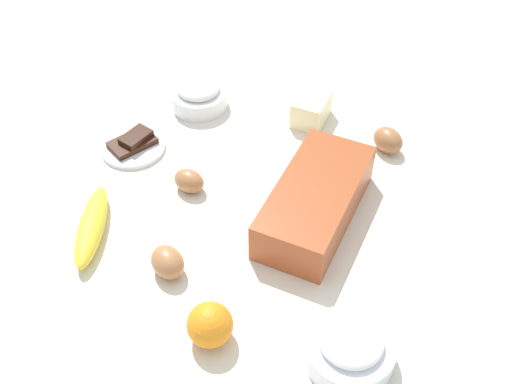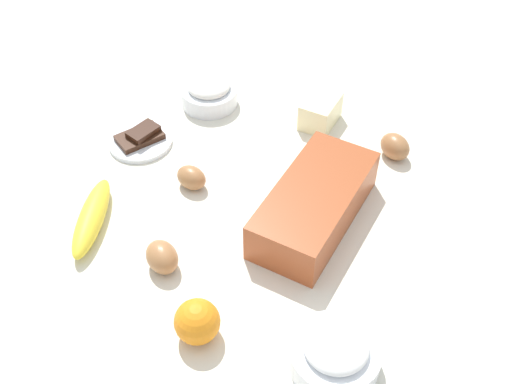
{
  "view_description": "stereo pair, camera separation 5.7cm",
  "coord_description": "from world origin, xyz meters",
  "px_view_note": "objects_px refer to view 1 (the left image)",
  "views": [
    {
      "loc": [
        -0.63,
        -0.48,
        0.85
      ],
      "look_at": [
        0.0,
        0.0,
        0.04
      ],
      "focal_mm": 44.25,
      "sensor_mm": 36.0,
      "label": 1
    },
    {
      "loc": [
        -0.6,
        -0.53,
        0.85
      ],
      "look_at": [
        0.0,
        0.0,
        0.04
      ],
      "focal_mm": 44.25,
      "sensor_mm": 36.0,
      "label": 2
    }
  ],
  "objects_px": {
    "egg_near_butter": "(168,262)",
    "egg_loose": "(388,140)",
    "loaf_pan": "(315,201)",
    "chocolate_plate": "(133,145)",
    "egg_beside_bowl": "(189,181)",
    "banana": "(92,226)",
    "butter_block": "(311,109)",
    "sugar_bowl": "(350,348)",
    "flour_bowl": "(199,95)",
    "orange_fruit": "(210,325)"
  },
  "relations": [
    {
      "from": "flour_bowl",
      "to": "chocolate_plate",
      "type": "bearing_deg",
      "value": 176.14
    },
    {
      "from": "sugar_bowl",
      "to": "egg_near_butter",
      "type": "xyz_separation_m",
      "value": [
        -0.04,
        0.33,
        -0.01
      ]
    },
    {
      "from": "sugar_bowl",
      "to": "butter_block",
      "type": "distance_m",
      "value": 0.57
    },
    {
      "from": "flour_bowl",
      "to": "chocolate_plate",
      "type": "xyz_separation_m",
      "value": [
        -0.19,
        0.01,
        -0.02
      ]
    },
    {
      "from": "sugar_bowl",
      "to": "banana",
      "type": "xyz_separation_m",
      "value": [
        -0.06,
        0.49,
        -0.01
      ]
    },
    {
      "from": "orange_fruit",
      "to": "egg_loose",
      "type": "bearing_deg",
      "value": -0.01
    },
    {
      "from": "butter_block",
      "to": "chocolate_plate",
      "type": "xyz_separation_m",
      "value": [
        -0.29,
        0.23,
        -0.02
      ]
    },
    {
      "from": "egg_near_butter",
      "to": "orange_fruit",
      "type": "bearing_deg",
      "value": -111.43
    },
    {
      "from": "chocolate_plate",
      "to": "orange_fruit",
      "type": "bearing_deg",
      "value": -120.54
    },
    {
      "from": "orange_fruit",
      "to": "egg_near_butter",
      "type": "relative_size",
      "value": 1.06
    },
    {
      "from": "loaf_pan",
      "to": "egg_beside_bowl",
      "type": "xyz_separation_m",
      "value": [
        -0.08,
        0.23,
        -0.02
      ]
    },
    {
      "from": "loaf_pan",
      "to": "butter_block",
      "type": "relative_size",
      "value": 3.35
    },
    {
      "from": "flour_bowl",
      "to": "loaf_pan",
      "type": "bearing_deg",
      "value": -107.87
    },
    {
      "from": "loaf_pan",
      "to": "egg_near_butter",
      "type": "relative_size",
      "value": 4.53
    },
    {
      "from": "banana",
      "to": "egg_beside_bowl",
      "type": "height_order",
      "value": "egg_beside_bowl"
    },
    {
      "from": "sugar_bowl",
      "to": "egg_loose",
      "type": "relative_size",
      "value": 2.05
    },
    {
      "from": "butter_block",
      "to": "egg_near_butter",
      "type": "distance_m",
      "value": 0.48
    },
    {
      "from": "orange_fruit",
      "to": "egg_loose",
      "type": "height_order",
      "value": "orange_fruit"
    },
    {
      "from": "banana",
      "to": "egg_loose",
      "type": "distance_m",
      "value": 0.6
    },
    {
      "from": "egg_beside_bowl",
      "to": "egg_near_butter",
      "type": "bearing_deg",
      "value": -148.72
    },
    {
      "from": "orange_fruit",
      "to": "chocolate_plate",
      "type": "distance_m",
      "value": 0.48
    },
    {
      "from": "loaf_pan",
      "to": "egg_loose",
      "type": "height_order",
      "value": "loaf_pan"
    },
    {
      "from": "butter_block",
      "to": "egg_beside_bowl",
      "type": "bearing_deg",
      "value": 168.04
    },
    {
      "from": "banana",
      "to": "egg_near_butter",
      "type": "relative_size",
      "value": 2.85
    },
    {
      "from": "egg_loose",
      "to": "chocolate_plate",
      "type": "height_order",
      "value": "egg_loose"
    },
    {
      "from": "egg_beside_bowl",
      "to": "chocolate_plate",
      "type": "relative_size",
      "value": 0.46
    },
    {
      "from": "loaf_pan",
      "to": "orange_fruit",
      "type": "relative_size",
      "value": 4.25
    },
    {
      "from": "orange_fruit",
      "to": "butter_block",
      "type": "height_order",
      "value": "orange_fruit"
    },
    {
      "from": "flour_bowl",
      "to": "egg_loose",
      "type": "bearing_deg",
      "value": -73.16
    },
    {
      "from": "banana",
      "to": "egg_beside_bowl",
      "type": "xyz_separation_m",
      "value": [
        0.19,
        -0.06,
        0.0
      ]
    },
    {
      "from": "chocolate_plate",
      "to": "egg_beside_bowl",
      "type": "bearing_deg",
      "value": -96.28
    },
    {
      "from": "flour_bowl",
      "to": "orange_fruit",
      "type": "xyz_separation_m",
      "value": [
        -0.43,
        -0.4,
        0.01
      ]
    },
    {
      "from": "orange_fruit",
      "to": "egg_beside_bowl",
      "type": "xyz_separation_m",
      "value": [
        0.22,
        0.24,
        -0.01
      ]
    },
    {
      "from": "banana",
      "to": "sugar_bowl",
      "type": "bearing_deg",
      "value": -82.85
    },
    {
      "from": "loaf_pan",
      "to": "egg_near_butter",
      "type": "height_order",
      "value": "loaf_pan"
    },
    {
      "from": "flour_bowl",
      "to": "egg_beside_bowl",
      "type": "bearing_deg",
      "value": -143.11
    },
    {
      "from": "butter_block",
      "to": "egg_near_butter",
      "type": "xyz_separation_m",
      "value": [
        -0.48,
        -0.04,
        -0.0
      ]
    },
    {
      "from": "orange_fruit",
      "to": "egg_near_butter",
      "type": "height_order",
      "value": "orange_fruit"
    },
    {
      "from": "butter_block",
      "to": "egg_loose",
      "type": "xyz_separation_m",
      "value": [
        0.01,
        -0.17,
        -0.01
      ]
    },
    {
      "from": "butter_block",
      "to": "egg_near_butter",
      "type": "height_order",
      "value": "butter_block"
    },
    {
      "from": "orange_fruit",
      "to": "sugar_bowl",
      "type": "bearing_deg",
      "value": -62.68
    },
    {
      "from": "egg_near_butter",
      "to": "egg_loose",
      "type": "height_order",
      "value": "egg_near_butter"
    },
    {
      "from": "loaf_pan",
      "to": "egg_loose",
      "type": "bearing_deg",
      "value": -15.94
    },
    {
      "from": "orange_fruit",
      "to": "egg_near_butter",
      "type": "xyz_separation_m",
      "value": [
        0.05,
        0.14,
        -0.01
      ]
    },
    {
      "from": "chocolate_plate",
      "to": "flour_bowl",
      "type": "bearing_deg",
      "value": -3.86
    },
    {
      "from": "loaf_pan",
      "to": "egg_beside_bowl",
      "type": "bearing_deg",
      "value": 97.89
    },
    {
      "from": "egg_near_butter",
      "to": "egg_loose",
      "type": "bearing_deg",
      "value": -15.64
    },
    {
      "from": "egg_loose",
      "to": "chocolate_plate",
      "type": "xyz_separation_m",
      "value": [
        -0.31,
        0.41,
        -0.01
      ]
    },
    {
      "from": "butter_block",
      "to": "chocolate_plate",
      "type": "relative_size",
      "value": 0.69
    },
    {
      "from": "egg_beside_bowl",
      "to": "flour_bowl",
      "type": "bearing_deg",
      "value": 36.89
    }
  ]
}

